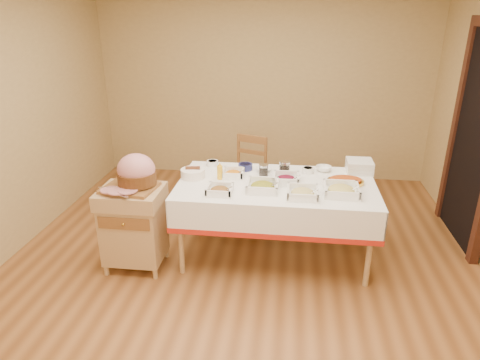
% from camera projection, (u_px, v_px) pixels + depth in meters
% --- Properties ---
extents(room_shell, '(5.00, 5.00, 5.00)m').
position_uv_depth(room_shell, '(240.00, 134.00, 3.51)').
color(room_shell, brown).
rests_on(room_shell, ground).
extents(doorway, '(0.09, 1.10, 2.20)m').
position_uv_depth(doorway, '(477.00, 136.00, 4.15)').
color(doorway, black).
rests_on(doorway, ground).
extents(dining_table, '(1.82, 1.02, 0.76)m').
position_uv_depth(dining_table, '(276.00, 199.00, 4.01)').
color(dining_table, tan).
rests_on(dining_table, ground).
extents(butcher_cart, '(0.55, 0.47, 0.78)m').
position_uv_depth(butcher_cart, '(134.00, 223.00, 3.88)').
color(butcher_cart, tan).
rests_on(butcher_cart, ground).
extents(dining_chair, '(0.51, 0.50, 0.91)m').
position_uv_depth(dining_chair, '(247.00, 175.00, 4.96)').
color(dining_chair, brown).
rests_on(dining_chair, ground).
extents(ham_on_board, '(0.48, 0.45, 0.31)m').
position_uv_depth(ham_on_board, '(136.00, 174.00, 3.74)').
color(ham_on_board, brown).
rests_on(ham_on_board, butcher_cart).
extents(serving_dish_a, '(0.22, 0.22, 0.10)m').
position_uv_depth(serving_dish_a, '(220.00, 190.00, 3.72)').
color(serving_dish_a, white).
rests_on(serving_dish_a, dining_table).
extents(serving_dish_b, '(0.28, 0.28, 0.11)m').
position_uv_depth(serving_dish_b, '(263.00, 186.00, 3.79)').
color(serving_dish_b, white).
rests_on(serving_dish_b, dining_table).
extents(serving_dish_c, '(0.26, 0.26, 0.11)m').
position_uv_depth(serving_dish_c, '(303.00, 193.00, 3.65)').
color(serving_dish_c, white).
rests_on(serving_dish_c, dining_table).
extents(serving_dish_d, '(0.30, 0.30, 0.11)m').
position_uv_depth(serving_dish_d, '(341.00, 190.00, 3.70)').
color(serving_dish_d, white).
rests_on(serving_dish_d, dining_table).
extents(serving_dish_e, '(0.21, 0.20, 0.10)m').
position_uv_depth(serving_dish_e, '(233.00, 173.00, 4.10)').
color(serving_dish_e, white).
rests_on(serving_dish_e, dining_table).
extents(serving_dish_f, '(0.25, 0.24, 0.12)m').
position_uv_depth(serving_dish_f, '(286.00, 179.00, 3.95)').
color(serving_dish_f, white).
rests_on(serving_dish_f, dining_table).
extents(small_bowl_left, '(0.12, 0.12, 0.05)m').
position_uv_depth(small_bowl_left, '(212.00, 163.00, 4.37)').
color(small_bowl_left, white).
rests_on(small_bowl_left, dining_table).
extents(small_bowl_mid, '(0.14, 0.14, 0.06)m').
position_uv_depth(small_bowl_mid, '(245.00, 166.00, 4.27)').
color(small_bowl_mid, navy).
rests_on(small_bowl_mid, dining_table).
extents(small_bowl_right, '(0.11, 0.11, 0.06)m').
position_uv_depth(small_bowl_right, '(308.00, 170.00, 4.18)').
color(small_bowl_right, white).
rests_on(small_bowl_right, dining_table).
extents(bowl_white_imported, '(0.16, 0.16, 0.04)m').
position_uv_depth(bowl_white_imported, '(264.00, 169.00, 4.23)').
color(bowl_white_imported, white).
rests_on(bowl_white_imported, dining_table).
extents(bowl_small_imported, '(0.18, 0.18, 0.05)m').
position_uv_depth(bowl_small_imported, '(324.00, 169.00, 4.23)').
color(bowl_small_imported, white).
rests_on(bowl_small_imported, dining_table).
extents(preserve_jar_left, '(0.09, 0.09, 0.12)m').
position_uv_depth(preserve_jar_left, '(264.00, 171.00, 4.09)').
color(preserve_jar_left, silver).
rests_on(preserve_jar_left, dining_table).
extents(preserve_jar_right, '(0.11, 0.11, 0.13)m').
position_uv_depth(preserve_jar_right, '(284.00, 169.00, 4.13)').
color(preserve_jar_right, silver).
rests_on(preserve_jar_right, dining_table).
extents(mustard_bottle, '(0.05, 0.05, 0.17)m').
position_uv_depth(mustard_bottle, '(220.00, 172.00, 4.01)').
color(mustard_bottle, gold).
rests_on(mustard_bottle, dining_table).
extents(bread_basket, '(0.23, 0.23, 0.10)m').
position_uv_depth(bread_basket, '(193.00, 173.00, 4.07)').
color(bread_basket, white).
rests_on(bread_basket, dining_table).
extents(plate_stack, '(0.25, 0.25, 0.12)m').
position_uv_depth(plate_stack, '(359.00, 166.00, 4.20)').
color(plate_stack, white).
rests_on(plate_stack, dining_table).
extents(brass_platter, '(0.34, 0.24, 0.04)m').
position_uv_depth(brass_platter, '(345.00, 181.00, 3.94)').
color(brass_platter, gold).
rests_on(brass_platter, dining_table).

